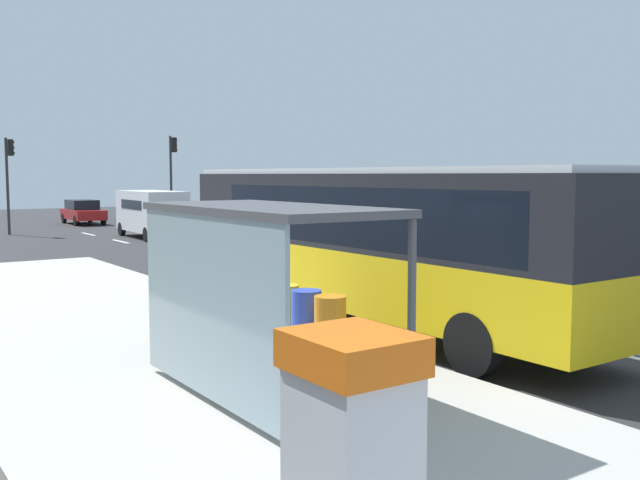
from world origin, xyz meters
TOP-DOWN VIEW (x-y plane):
  - ground_plane at (0.00, 14.00)m, footprint 56.00×92.00m
  - sidewalk_platform at (-6.40, 2.00)m, footprint 6.20×30.00m
  - lane_stripe_seg_1 at (0.25, -1.00)m, footprint 0.16×2.20m
  - lane_stripe_seg_2 at (0.25, 4.00)m, footprint 0.16×2.20m
  - lane_stripe_seg_3 at (0.25, 9.00)m, footprint 0.16×2.20m
  - lane_stripe_seg_4 at (0.25, 14.00)m, footprint 0.16×2.20m
  - lane_stripe_seg_5 at (0.25, 19.00)m, footprint 0.16×2.20m
  - lane_stripe_seg_6 at (0.25, 24.00)m, footprint 0.16×2.20m
  - lane_stripe_seg_7 at (0.25, 29.00)m, footprint 0.16×2.20m
  - bus at (-1.71, 2.96)m, footprint 2.61×11.03m
  - white_van at (2.20, 25.12)m, footprint 2.24×5.29m
  - sedan_near at (2.30, 36.98)m, footprint 1.94×4.45m
  - recycling_bin_orange at (-4.20, 1.01)m, footprint 0.52×0.52m
  - recycling_bin_blue at (-4.20, 1.71)m, footprint 0.52×0.52m
  - recycling_bin_yellow at (-4.20, 2.41)m, footprint 0.52×0.52m
  - traffic_light_near_side at (5.50, 30.24)m, footprint 0.49×0.28m
  - traffic_light_far_side at (-3.10, 31.04)m, footprint 0.49×0.28m
  - bus_shelter at (-6.41, -0.20)m, footprint 1.80×4.00m

SIDE VIEW (x-z plane):
  - ground_plane at x=0.00m, z-range -0.04..0.00m
  - lane_stripe_seg_1 at x=0.25m, z-range 0.00..0.01m
  - lane_stripe_seg_2 at x=0.25m, z-range 0.00..0.01m
  - lane_stripe_seg_3 at x=0.25m, z-range 0.00..0.01m
  - lane_stripe_seg_4 at x=0.25m, z-range 0.00..0.01m
  - lane_stripe_seg_5 at x=0.25m, z-range 0.00..0.01m
  - lane_stripe_seg_6 at x=0.25m, z-range 0.00..0.01m
  - lane_stripe_seg_7 at x=0.25m, z-range 0.00..0.01m
  - sidewalk_platform at x=-6.40m, z-range 0.00..0.18m
  - recycling_bin_orange at x=-4.20m, z-range 0.18..1.13m
  - recycling_bin_blue at x=-4.20m, z-range 0.18..1.13m
  - recycling_bin_yellow at x=-4.20m, z-range 0.18..1.13m
  - sedan_near at x=2.30m, z-range 0.03..1.55m
  - white_van at x=2.20m, z-range 0.19..2.49m
  - bus at x=-1.71m, z-range 0.24..3.45m
  - bus_shelter at x=-6.41m, z-range 0.85..3.35m
  - traffic_light_far_side at x=-3.10m, z-range 0.82..5.80m
  - traffic_light_near_side at x=5.50m, z-range 0.86..6.15m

